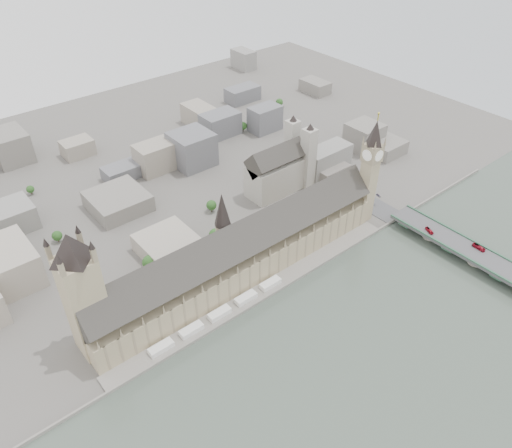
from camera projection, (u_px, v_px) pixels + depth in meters
ground at (255, 288)px, 397.00m from camera, size 900.00×900.00×0.00m
river_thames at (432, 439)px, 295.40m from camera, size 600.00×600.00×0.00m
embankment_wall at (267, 297)px, 386.86m from camera, size 600.00×1.50×3.00m
river_terrace at (261, 292)px, 391.78m from camera, size 270.00×15.00×2.00m
terrace_tents at (219, 313)px, 369.96m from camera, size 118.00×7.00×4.00m
palace_of_westminster at (239, 254)px, 395.46m from camera, size 265.00×40.73×55.44m
elizabeth_tower at (371, 165)px, 437.05m from camera, size 17.00×17.00×107.50m
victoria_tower at (82, 289)px, 317.78m from camera, size 30.00×30.00×100.00m
central_tower at (223, 219)px, 373.05m from camera, size 13.00×13.00×48.00m
westminster_bridge at (468, 254)px, 422.33m from camera, size 25.00×325.00×10.25m
westminster_abbey at (280, 168)px, 496.74m from camera, size 68.00×36.00×64.00m
city_skyline_inland at (111, 152)px, 536.42m from camera, size 720.00×360.00×38.00m
park_trees at (201, 249)px, 424.35m from camera, size 110.00×30.00×15.00m
red_bus_north at (429, 231)px, 437.62m from camera, size 5.84×9.96×2.73m
red_bus_south at (479, 247)px, 418.85m from camera, size 3.57×11.64×3.19m
car_approach at (378, 196)px, 482.83m from camera, size 2.91×5.46×1.51m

